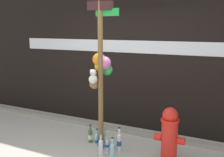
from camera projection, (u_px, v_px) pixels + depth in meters
The scene contains 14 objects.
building_wall at pixel (129, 38), 5.73m from camera, with size 10.00×0.21×3.74m.
curb_strip at pixel (119, 129), 5.65m from camera, with size 8.00×0.12×0.08m, color gray.
memorial_post at pixel (101, 59), 4.67m from camera, with size 0.56×0.48×2.72m.
fire_hydrant at pixel (169, 134), 4.34m from camera, with size 0.48×0.29×0.88m.
bottle_0 at pixel (90, 135), 5.09m from camera, with size 0.08×0.08×0.34m.
bottle_1 at pixel (107, 146), 4.70m from camera, with size 0.06×0.06×0.29m.
bottle_2 at pixel (97, 139), 4.95m from camera, with size 0.08×0.08×0.31m.
bottle_3 at pixel (112, 149), 4.54m from camera, with size 0.07×0.07×0.32m.
bottle_4 at pixel (104, 138), 4.92m from camera, with size 0.08×0.08×0.37m.
bottle_5 at pixel (102, 136), 5.09m from camera, with size 0.08×0.08×0.35m.
bottle_6 at pixel (107, 143), 4.81m from camera, with size 0.07×0.07×0.31m.
bottle_7 at pixel (119, 142), 4.71m from camera, with size 0.08×0.08×0.43m.
bottle_8 at pixel (101, 147), 4.56m from camera, with size 0.08×0.08×0.36m.
litter_2 at pixel (159, 137), 5.36m from camera, with size 0.14×0.05×0.01m, color #8C99B2.
Camera 1 is at (2.31, -3.49, 2.09)m, focal length 44.47 mm.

